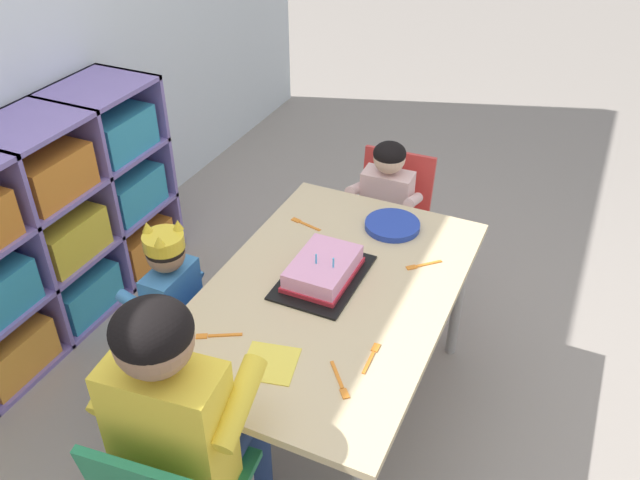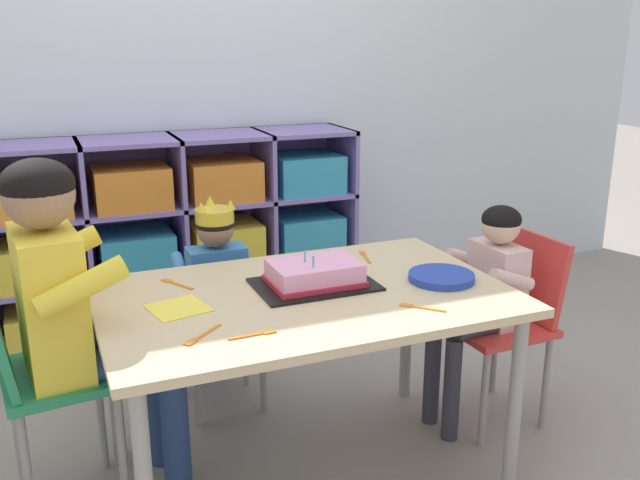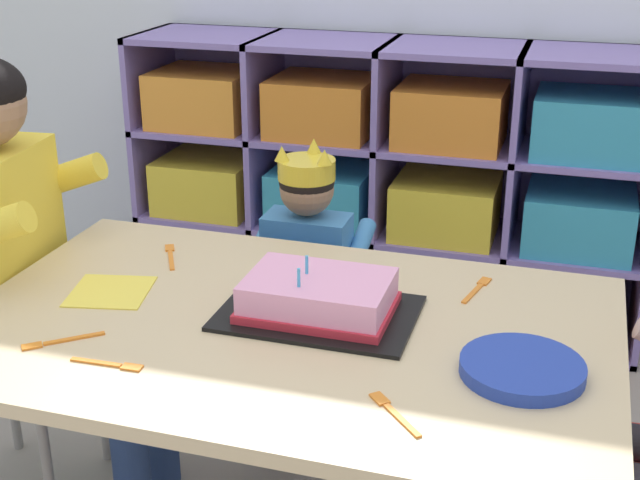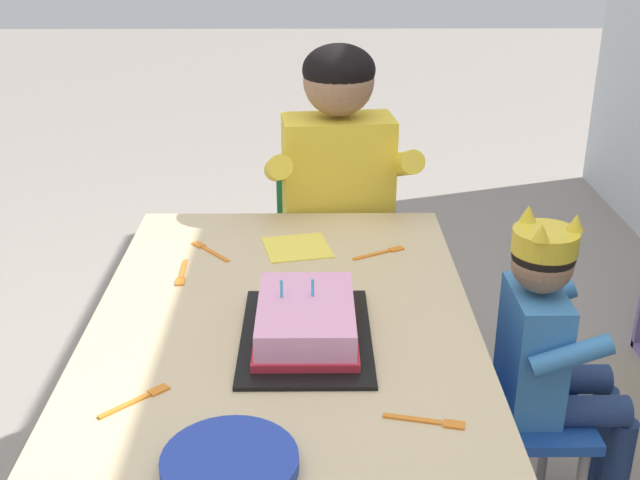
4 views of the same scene
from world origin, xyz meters
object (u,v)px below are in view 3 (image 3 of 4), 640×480
birthday_cake_on_tray (318,300)px  fork_at_table_front_edge (58,341)px  fork_near_cake_tray (171,255)px  fork_by_napkin (392,411)px  fork_scattered_mid_table (478,288)px  activity_table (286,351)px  fork_near_child_seat (111,364)px  child_with_crown (312,258)px  adult_helper_seated (26,242)px  paper_plate_stack (522,368)px  classroom_chair_blue (300,326)px

birthday_cake_on_tray → fork_at_table_front_edge: birthday_cake_on_tray is taller
fork_near_cake_tray → fork_by_napkin: 0.76m
birthday_cake_on_tray → fork_scattered_mid_table: bearing=36.6°
activity_table → fork_near_child_seat: (-0.23, -0.24, 0.06)m
fork_scattered_mid_table → fork_at_table_front_edge: bearing=-44.1°
fork_scattered_mid_table → activity_table: bearing=-39.2°
child_with_crown → adult_helper_seated: size_ratio=0.76×
activity_table → fork_near_child_seat: bearing=-134.2°
child_with_crown → fork_by_napkin: 0.92m
adult_helper_seated → fork_scattered_mid_table: 0.97m
child_with_crown → fork_near_cake_tray: 0.44m
fork_near_child_seat → fork_at_table_front_edge: bearing=-20.9°
fork_scattered_mid_table → fork_by_napkin: size_ratio=1.24×
paper_plate_stack → fork_scattered_mid_table: (-0.11, 0.31, -0.01)m
classroom_chair_blue → fork_near_cake_tray: 0.43m
classroom_chair_blue → birthday_cake_on_tray: 0.56m
child_with_crown → birthday_cake_on_tray: (0.18, -0.54, 0.16)m
child_with_crown → fork_at_table_front_edge: bearing=73.6°
birthday_cake_on_tray → fork_by_napkin: bearing=-53.9°
adult_helper_seated → fork_scattered_mid_table: adult_helper_seated is taller
adult_helper_seated → fork_by_napkin: bearing=-118.7°
activity_table → child_with_crown: (-0.13, 0.59, -0.07)m
child_with_crown → fork_at_table_front_edge: 0.82m
fork_near_child_seat → adult_helper_seated: bearing=-44.1°
fork_scattered_mid_table → fork_by_napkin: same height
fork_by_napkin → fork_near_cake_tray: bearing=-170.9°
fork_by_napkin → fork_near_child_seat: same height
adult_helper_seated → paper_plate_stack: adult_helper_seated is taller
fork_scattered_mid_table → fork_near_child_seat: 0.73m
child_with_crown → birthday_cake_on_tray: child_with_crown is taller
fork_at_table_front_edge → paper_plate_stack: bearing=-30.9°
child_with_crown → fork_by_napkin: size_ratio=7.57×
paper_plate_stack → fork_near_child_seat: bearing=-165.5°
fork_scattered_mid_table → fork_near_child_seat: size_ratio=1.02×
adult_helper_seated → fork_at_table_front_edge: bearing=-145.3°
birthday_cake_on_tray → fork_scattered_mid_table: size_ratio=2.75×
child_with_crown → fork_near_cake_tray: bearing=59.8°
paper_plate_stack → adult_helper_seated: bearing=169.5°
activity_table → paper_plate_stack: bearing=-8.3°
fork_scattered_mid_table → fork_at_table_front_edge: same height
activity_table → paper_plate_stack: paper_plate_stack is taller
child_with_crown → activity_table: bearing=102.5°
fork_by_napkin → adult_helper_seated: bearing=-155.9°
fork_at_table_front_edge → adult_helper_seated: bearing=91.0°
fork_scattered_mid_table → fork_by_napkin: bearing=5.2°
fork_by_napkin → fork_near_child_seat: 0.48m
birthday_cake_on_tray → fork_scattered_mid_table: birthday_cake_on_tray is taller
classroom_chair_blue → fork_by_napkin: fork_by_napkin is taller
classroom_chair_blue → fork_near_cake_tray: bearing=50.9°
activity_table → fork_at_table_front_edge: 0.41m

